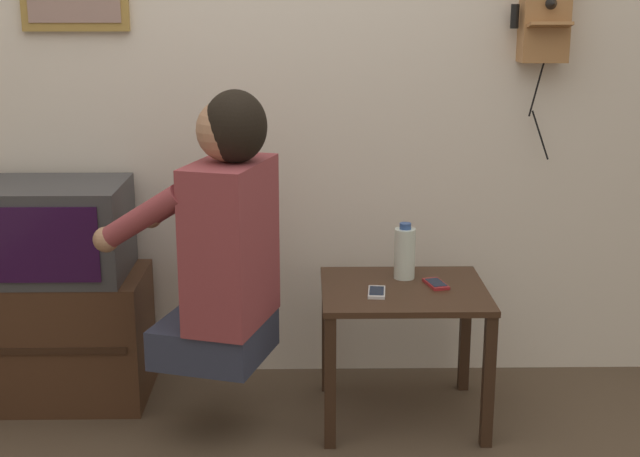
{
  "coord_description": "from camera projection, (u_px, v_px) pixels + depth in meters",
  "views": [
    {
      "loc": [
        0.14,
        -2.48,
        1.55
      ],
      "look_at": [
        0.19,
        0.53,
        0.75
      ],
      "focal_mm": 50.0,
      "sensor_mm": 36.0,
      "label": 1
    }
  ],
  "objects": [
    {
      "name": "wall_phone_antique",
      "position": [
        545.0,
        9.0,
        3.36
      ],
      "size": [
        0.22,
        0.19,
        0.81
      ],
      "color": "#9E6B3D"
    },
    {
      "name": "cell_phone_spare",
      "position": [
        436.0,
        284.0,
        3.26
      ],
      "size": [
        0.09,
        0.13,
        0.01
      ],
      "rotation": [
        0.0,
        0.0,
        0.25
      ],
      "color": "maroon",
      "rests_on": "side_table"
    },
    {
      "name": "television",
      "position": [
        47.0,
        230.0,
        3.35
      ],
      "size": [
        0.59,
        0.42,
        0.36
      ],
      "color": "#38383A",
      "rests_on": "tv_stand"
    },
    {
      "name": "tv_stand",
      "position": [
        56.0,
        337.0,
        3.46
      ],
      "size": [
        0.71,
        0.41,
        0.5
      ],
      "color": "#422819",
      "rests_on": "ground_plane"
    },
    {
      "name": "side_table",
      "position": [
        403.0,
        311.0,
        3.26
      ],
      "size": [
        0.6,
        0.52,
        0.51
      ],
      "color": "#382316",
      "rests_on": "ground_plane"
    },
    {
      "name": "water_bottle",
      "position": [
        405.0,
        253.0,
        3.32
      ],
      "size": [
        0.08,
        0.08,
        0.21
      ],
      "color": "silver",
      "rests_on": "side_table"
    },
    {
      "name": "person",
      "position": [
        223.0,
        236.0,
        3.04
      ],
      "size": [
        0.62,
        0.53,
        0.95
      ],
      "rotation": [
        0.0,
        0.0,
        1.27
      ],
      "color": "#2D3347",
      "rests_on": "ground_plane"
    },
    {
      "name": "wall_back",
      "position": [
        269.0,
        65.0,
        3.48
      ],
      "size": [
        6.8,
        0.05,
        2.55
      ],
      "color": "beige",
      "rests_on": "ground_plane"
    },
    {
      "name": "cell_phone_held",
      "position": [
        377.0,
        292.0,
        3.17
      ],
      "size": [
        0.07,
        0.13,
        0.01
      ],
      "rotation": [
        0.0,
        0.0,
        -0.1
      ],
      "color": "silver",
      "rests_on": "side_table"
    }
  ]
}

